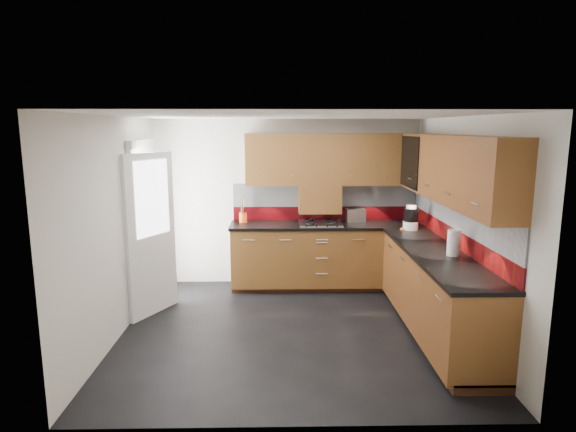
{
  "coord_description": "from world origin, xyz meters",
  "views": [
    {
      "loc": [
        -0.13,
        -5.16,
        2.27
      ],
      "look_at": [
        -0.02,
        0.65,
        1.21
      ],
      "focal_mm": 30.0,
      "sensor_mm": 36.0,
      "label": 1
    }
  ],
  "objects_px": {
    "utensil_pot": "(243,216)",
    "toaster": "(355,215)",
    "food_processor": "(411,218)",
    "gas_hob": "(320,223)"
  },
  "relations": [
    {
      "from": "food_processor",
      "to": "gas_hob",
      "type": "bearing_deg",
      "value": 161.59
    },
    {
      "from": "gas_hob",
      "to": "food_processor",
      "type": "height_order",
      "value": "food_processor"
    },
    {
      "from": "gas_hob",
      "to": "food_processor",
      "type": "bearing_deg",
      "value": -18.41
    },
    {
      "from": "utensil_pot",
      "to": "food_processor",
      "type": "distance_m",
      "value": 2.34
    },
    {
      "from": "utensil_pot",
      "to": "toaster",
      "type": "relative_size",
      "value": 1.38
    },
    {
      "from": "gas_hob",
      "to": "food_processor",
      "type": "distance_m",
      "value": 1.24
    },
    {
      "from": "utensil_pot",
      "to": "toaster",
      "type": "xyz_separation_m",
      "value": [
        1.62,
        0.02,
        0.0
      ]
    },
    {
      "from": "utensil_pot",
      "to": "food_processor",
      "type": "xyz_separation_m",
      "value": [
        2.27,
        -0.55,
        0.06
      ]
    },
    {
      "from": "utensil_pot",
      "to": "food_processor",
      "type": "relative_size",
      "value": 1.18
    },
    {
      "from": "food_processor",
      "to": "toaster",
      "type": "bearing_deg",
      "value": 138.71
    }
  ]
}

